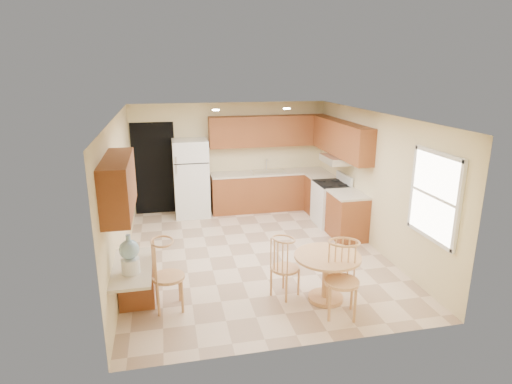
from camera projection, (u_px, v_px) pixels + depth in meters
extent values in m
plane|color=beige|center=(255.00, 254.00, 7.79)|extent=(5.50, 5.50, 0.00)
cube|color=white|center=(255.00, 115.00, 7.08)|extent=(4.50, 5.50, 0.02)
cube|color=beige|center=(230.00, 157.00, 10.01)|extent=(4.50, 0.02, 2.50)
cube|color=beige|center=(305.00, 252.00, 4.86)|extent=(4.50, 0.02, 2.50)
cube|color=beige|center=(120.00, 196.00, 6.98)|extent=(0.02, 5.50, 2.50)
cube|color=beige|center=(374.00, 181.00, 7.89)|extent=(0.02, 5.50, 2.50)
cube|color=black|center=(154.00, 169.00, 9.70)|extent=(0.90, 0.02, 2.10)
cube|color=brown|center=(269.00, 191.00, 10.14)|extent=(2.75, 0.60, 0.87)
cube|color=beige|center=(269.00, 173.00, 10.01)|extent=(2.75, 0.63, 0.04)
cube|color=brown|center=(321.00, 196.00, 9.80)|extent=(0.60, 0.59, 0.87)
cube|color=beige|center=(322.00, 176.00, 9.67)|extent=(0.63, 0.59, 0.04)
cube|color=brown|center=(347.00, 216.00, 8.44)|extent=(0.60, 0.80, 0.87)
cube|color=beige|center=(348.00, 194.00, 8.31)|extent=(0.63, 0.80, 0.04)
cube|color=brown|center=(268.00, 131.00, 9.87)|extent=(2.75, 0.33, 0.70)
cube|color=brown|center=(341.00, 139.00, 8.82)|extent=(0.33, 2.42, 0.70)
cube|color=brown|center=(119.00, 185.00, 5.34)|extent=(0.33, 1.40, 0.70)
cube|color=silver|center=(268.00, 172.00, 10.00)|extent=(0.78, 0.44, 0.01)
cube|color=silver|center=(337.00, 159.00, 8.90)|extent=(0.50, 0.76, 0.14)
cube|color=brown|center=(136.00, 281.00, 6.04)|extent=(0.48, 0.42, 0.72)
cube|color=beige|center=(132.00, 268.00, 5.57)|extent=(0.50, 1.20, 0.04)
cube|color=white|center=(435.00, 196.00, 6.08)|extent=(0.05, 1.00, 1.20)
cube|color=white|center=(439.00, 153.00, 5.91)|extent=(0.05, 1.10, 0.06)
cube|color=white|center=(429.00, 237.00, 6.25)|extent=(0.05, 1.10, 0.06)
cube|color=white|center=(459.00, 208.00, 5.58)|extent=(0.05, 0.06, 1.28)
cube|color=white|center=(413.00, 187.00, 6.58)|extent=(0.05, 0.06, 1.28)
cylinder|color=white|center=(216.00, 110.00, 8.11)|extent=(0.14, 0.14, 0.02)
cylinder|color=white|center=(287.00, 109.00, 8.40)|extent=(0.14, 0.14, 0.02)
cube|color=white|center=(191.00, 178.00, 9.60)|extent=(0.77, 0.72, 1.74)
cube|color=black|center=(192.00, 164.00, 9.14)|extent=(0.75, 0.01, 0.02)
cube|color=silver|center=(176.00, 169.00, 9.10)|extent=(0.03, 0.03, 0.18)
cube|color=silver|center=(176.00, 160.00, 9.04)|extent=(0.03, 0.03, 0.14)
cube|color=white|center=(331.00, 204.00, 9.16)|extent=(0.65, 0.76, 0.90)
cube|color=black|center=(332.00, 183.00, 9.03)|extent=(0.64, 0.75, 0.02)
cube|color=white|center=(344.00, 178.00, 9.06)|extent=(0.06, 0.76, 0.18)
cylinder|color=tan|center=(325.00, 298.00, 6.25)|extent=(0.51, 0.51, 0.05)
cylinder|color=tan|center=(326.00, 278.00, 6.16)|extent=(0.13, 0.13, 0.63)
cylinder|color=tan|center=(328.00, 256.00, 6.06)|extent=(0.95, 0.95, 0.04)
cylinder|color=tan|center=(285.00, 269.00, 6.26)|extent=(0.40, 0.40, 0.04)
cylinder|color=tan|center=(273.00, 278.00, 6.42)|extent=(0.03, 0.03, 0.43)
cylinder|color=tan|center=(291.00, 276.00, 6.48)|extent=(0.03, 0.03, 0.43)
cylinder|color=tan|center=(278.00, 288.00, 6.15)|extent=(0.03, 0.03, 0.43)
cylinder|color=tan|center=(297.00, 286.00, 6.21)|extent=(0.03, 0.03, 0.43)
cylinder|color=tan|center=(342.00, 282.00, 5.73)|extent=(0.46, 0.46, 0.04)
cylinder|color=tan|center=(325.00, 294.00, 5.92)|extent=(0.04, 0.04, 0.50)
cylinder|color=tan|center=(347.00, 291.00, 5.99)|extent=(0.04, 0.04, 0.50)
cylinder|color=tan|center=(334.00, 306.00, 5.61)|extent=(0.04, 0.04, 0.50)
cylinder|color=tan|center=(358.00, 303.00, 5.68)|extent=(0.04, 0.04, 0.50)
cylinder|color=tan|center=(168.00, 277.00, 5.90)|extent=(0.45, 0.45, 0.04)
cylinder|color=tan|center=(158.00, 288.00, 6.08)|extent=(0.04, 0.04, 0.48)
cylinder|color=tan|center=(180.00, 286.00, 6.15)|extent=(0.04, 0.04, 0.48)
cylinder|color=tan|center=(157.00, 300.00, 5.78)|extent=(0.04, 0.04, 0.48)
cylinder|color=tan|center=(182.00, 297.00, 5.85)|extent=(0.04, 0.04, 0.48)
cylinder|color=white|center=(131.00, 266.00, 5.37)|extent=(0.23, 0.23, 0.20)
sphere|color=#8DBCDA|center=(129.00, 249.00, 5.31)|extent=(0.25, 0.25, 0.25)
cylinder|color=#8DBCDA|center=(128.00, 238.00, 5.27)|extent=(0.06, 0.06, 0.07)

